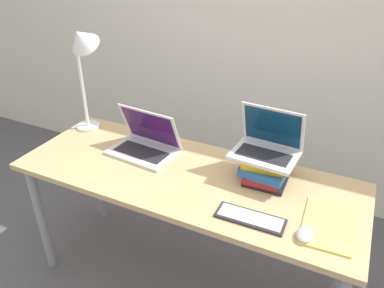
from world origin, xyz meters
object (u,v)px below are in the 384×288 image
(desk_lamp, at_px, (82,51))
(laptop_on_books, at_px, (267,145))
(wireless_keyboard, at_px, (250,218))
(laptop_left, at_px, (145,144))
(mouse, at_px, (305,234))
(notepad, at_px, (328,224))
(book_stack, at_px, (266,168))

(desk_lamp, bearing_deg, laptop_on_books, -0.18)
(wireless_keyboard, bearing_deg, laptop_on_books, 97.15)
(laptop_left, relative_size, wireless_keyboard, 1.29)
(mouse, distance_m, notepad, 0.13)
(laptop_left, height_order, wireless_keyboard, laptop_left)
(notepad, bearing_deg, laptop_on_books, 144.95)
(laptop_left, height_order, mouse, laptop_left)
(book_stack, bearing_deg, mouse, -52.11)
(book_stack, relative_size, wireless_keyboard, 0.94)
(book_stack, bearing_deg, notepad, -33.33)
(book_stack, distance_m, laptop_on_books, 0.11)
(book_stack, distance_m, mouse, 0.42)
(laptop_on_books, distance_m, desk_lamp, 1.10)
(mouse, bearing_deg, laptop_on_books, 127.34)
(laptop_on_books, relative_size, wireless_keyboard, 1.08)
(laptop_left, relative_size, book_stack, 1.37)
(laptop_left, distance_m, mouse, 0.97)
(wireless_keyboard, xyz_separation_m, desk_lamp, (-1.10, 0.35, 0.48))
(book_stack, relative_size, mouse, 2.72)
(wireless_keyboard, bearing_deg, desk_lamp, 162.46)
(laptop_on_books, bearing_deg, desk_lamp, 179.82)
(book_stack, bearing_deg, laptop_on_books, 118.73)
(mouse, bearing_deg, desk_lamp, 164.94)
(laptop_on_books, relative_size, mouse, 3.13)
(laptop_left, relative_size, notepad, 1.17)
(book_stack, bearing_deg, laptop_left, -177.08)
(notepad, relative_size, desk_lamp, 0.50)
(wireless_keyboard, xyz_separation_m, notepad, (0.30, 0.10, -0.00))
(laptop_left, xyz_separation_m, wireless_keyboard, (0.69, -0.29, -0.04))
(laptop_left, xyz_separation_m, mouse, (0.92, -0.30, -0.03))
(mouse, height_order, desk_lamp, desk_lamp)
(desk_lamp, bearing_deg, laptop_left, -8.46)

